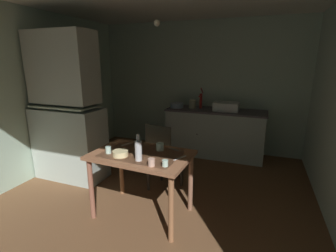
{
  "coord_description": "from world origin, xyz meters",
  "views": [
    {
      "loc": [
        1.19,
        -2.76,
        1.76
      ],
      "look_at": [
        0.09,
        0.17,
        0.93
      ],
      "focal_mm": 26.44,
      "sensor_mm": 36.0,
      "label": 1
    }
  ],
  "objects_px": {
    "sink_basin": "(226,106)",
    "dining_table": "(142,162)",
    "mug_dark": "(108,150)",
    "hutch_cabinet": "(67,113)",
    "mixing_bowl_counter": "(177,105)",
    "serving_bowl_wide": "(120,153)",
    "hand_pump": "(201,99)",
    "glass_bottle": "(138,150)",
    "chair_far_side": "(162,157)"
  },
  "relations": [
    {
      "from": "chair_far_side",
      "to": "serving_bowl_wide",
      "type": "distance_m",
      "value": 0.81
    },
    {
      "from": "hutch_cabinet",
      "to": "mixing_bowl_counter",
      "type": "xyz_separation_m",
      "value": [
        1.14,
        1.65,
        -0.09
      ]
    },
    {
      "from": "dining_table",
      "to": "chair_far_side",
      "type": "relative_size",
      "value": 1.17
    },
    {
      "from": "mixing_bowl_counter",
      "to": "chair_far_side",
      "type": "distance_m",
      "value": 1.66
    },
    {
      "from": "dining_table",
      "to": "mug_dark",
      "type": "distance_m",
      "value": 0.4
    },
    {
      "from": "sink_basin",
      "to": "glass_bottle",
      "type": "height_order",
      "value": "glass_bottle"
    },
    {
      "from": "sink_basin",
      "to": "dining_table",
      "type": "relative_size",
      "value": 0.39
    },
    {
      "from": "hand_pump",
      "to": "mixing_bowl_counter",
      "type": "xyz_separation_m",
      "value": [
        -0.45,
        -0.1,
        -0.12
      ]
    },
    {
      "from": "hand_pump",
      "to": "chair_far_side",
      "type": "xyz_separation_m",
      "value": [
        -0.12,
        -1.66,
        -0.55
      ]
    },
    {
      "from": "hutch_cabinet",
      "to": "sink_basin",
      "type": "relative_size",
      "value": 4.91
    },
    {
      "from": "mixing_bowl_counter",
      "to": "serving_bowl_wide",
      "type": "xyz_separation_m",
      "value": [
        0.14,
        -2.29,
        -0.14
      ]
    },
    {
      "from": "dining_table",
      "to": "glass_bottle",
      "type": "xyz_separation_m",
      "value": [
        0.06,
        -0.18,
        0.22
      ]
    },
    {
      "from": "mug_dark",
      "to": "mixing_bowl_counter",
      "type": "bearing_deg",
      "value": 89.19
    },
    {
      "from": "chair_far_side",
      "to": "glass_bottle",
      "type": "bearing_deg",
      "value": -86.3
    },
    {
      "from": "chair_far_side",
      "to": "glass_bottle",
      "type": "height_order",
      "value": "glass_bottle"
    },
    {
      "from": "sink_basin",
      "to": "dining_table",
      "type": "distance_m",
      "value": 2.31
    },
    {
      "from": "hutch_cabinet",
      "to": "sink_basin",
      "type": "xyz_separation_m",
      "value": [
        2.07,
        1.7,
        -0.05
      ]
    },
    {
      "from": "dining_table",
      "to": "serving_bowl_wide",
      "type": "height_order",
      "value": "serving_bowl_wide"
    },
    {
      "from": "sink_basin",
      "to": "hand_pump",
      "type": "bearing_deg",
      "value": 174.68
    },
    {
      "from": "hutch_cabinet",
      "to": "hand_pump",
      "type": "xyz_separation_m",
      "value": [
        1.59,
        1.75,
        0.04
      ]
    },
    {
      "from": "mug_dark",
      "to": "hutch_cabinet",
      "type": "bearing_deg",
      "value": 150.95
    },
    {
      "from": "mixing_bowl_counter",
      "to": "dining_table",
      "type": "bearing_deg",
      "value": -81.68
    },
    {
      "from": "hand_pump",
      "to": "serving_bowl_wide",
      "type": "bearing_deg",
      "value": -97.39
    },
    {
      "from": "mixing_bowl_counter",
      "to": "glass_bottle",
      "type": "height_order",
      "value": "glass_bottle"
    },
    {
      "from": "sink_basin",
      "to": "glass_bottle",
      "type": "xyz_separation_m",
      "value": [
        -0.55,
        -2.39,
        -0.08
      ]
    },
    {
      "from": "mixing_bowl_counter",
      "to": "chair_far_side",
      "type": "xyz_separation_m",
      "value": [
        0.33,
        -1.57,
        -0.43
      ]
    },
    {
      "from": "sink_basin",
      "to": "glass_bottle",
      "type": "relative_size",
      "value": 1.56
    },
    {
      "from": "glass_bottle",
      "to": "sink_basin",
      "type": "bearing_deg",
      "value": 76.96
    },
    {
      "from": "mixing_bowl_counter",
      "to": "glass_bottle",
      "type": "bearing_deg",
      "value": -80.8
    },
    {
      "from": "hutch_cabinet",
      "to": "serving_bowl_wide",
      "type": "height_order",
      "value": "hutch_cabinet"
    },
    {
      "from": "mug_dark",
      "to": "dining_table",
      "type": "bearing_deg",
      "value": 19.15
    },
    {
      "from": "serving_bowl_wide",
      "to": "hand_pump",
      "type": "bearing_deg",
      "value": 82.61
    },
    {
      "from": "dining_table",
      "to": "glass_bottle",
      "type": "distance_m",
      "value": 0.3
    },
    {
      "from": "sink_basin",
      "to": "chair_far_side",
      "type": "distance_m",
      "value": 1.79
    },
    {
      "from": "hutch_cabinet",
      "to": "mixing_bowl_counter",
      "type": "distance_m",
      "value": 2.01
    },
    {
      "from": "chair_far_side",
      "to": "serving_bowl_wide",
      "type": "relative_size",
      "value": 5.73
    },
    {
      "from": "sink_basin",
      "to": "hand_pump",
      "type": "distance_m",
      "value": 0.5
    },
    {
      "from": "sink_basin",
      "to": "mug_dark",
      "type": "distance_m",
      "value": 2.52
    },
    {
      "from": "mug_dark",
      "to": "glass_bottle",
      "type": "relative_size",
      "value": 0.28
    },
    {
      "from": "dining_table",
      "to": "chair_far_side",
      "type": "height_order",
      "value": "chair_far_side"
    },
    {
      "from": "mug_dark",
      "to": "glass_bottle",
      "type": "height_order",
      "value": "glass_bottle"
    },
    {
      "from": "chair_far_side",
      "to": "mug_dark",
      "type": "height_order",
      "value": "chair_far_side"
    },
    {
      "from": "mixing_bowl_counter",
      "to": "hutch_cabinet",
      "type": "bearing_deg",
      "value": -124.59
    },
    {
      "from": "hand_pump",
      "to": "glass_bottle",
      "type": "distance_m",
      "value": 2.44
    },
    {
      "from": "dining_table",
      "to": "serving_bowl_wide",
      "type": "distance_m",
      "value": 0.27
    },
    {
      "from": "sink_basin",
      "to": "dining_table",
      "type": "bearing_deg",
      "value": -105.65
    },
    {
      "from": "serving_bowl_wide",
      "to": "mug_dark",
      "type": "distance_m",
      "value": 0.17
    },
    {
      "from": "hutch_cabinet",
      "to": "dining_table",
      "type": "height_order",
      "value": "hutch_cabinet"
    },
    {
      "from": "hutch_cabinet",
      "to": "mug_dark",
      "type": "xyz_separation_m",
      "value": [
        1.11,
        -0.62,
        -0.21
      ]
    },
    {
      "from": "hutch_cabinet",
      "to": "serving_bowl_wide",
      "type": "relative_size",
      "value": 12.86
    }
  ]
}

